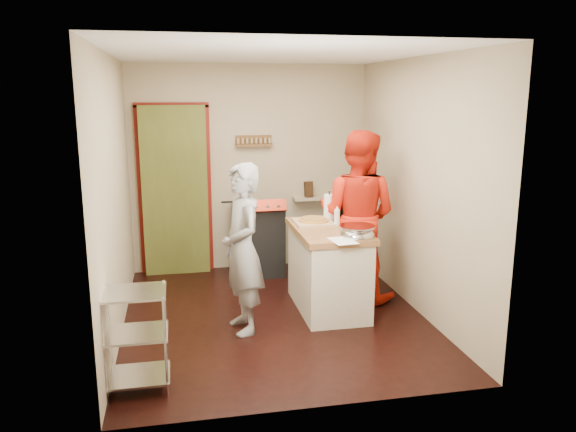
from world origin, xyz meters
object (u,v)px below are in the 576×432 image
at_px(island, 329,266).
at_px(person_red, 357,215).
at_px(wire_shelving, 136,335).
at_px(stove, 258,239).
at_px(person_stripe, 243,249).

bearing_deg(island, person_red, 37.28).
bearing_deg(wire_shelving, person_red, 35.12).
xyz_separation_m(stove, person_stripe, (-0.39, -1.70, 0.36)).
relative_size(wire_shelving, person_red, 0.43).
bearing_deg(person_stripe, island, 100.36).
bearing_deg(stove, island, -67.37).
bearing_deg(person_red, stove, -9.61).
bearing_deg(wire_shelving, stove, 63.15).
xyz_separation_m(wire_shelving, person_red, (2.28, 1.60, 0.49)).
distance_m(wire_shelving, island, 2.29).
bearing_deg(stove, person_red, -46.98).
distance_m(stove, island, 1.43).
distance_m(island, person_stripe, 1.07).
bearing_deg(stove, person_stripe, -103.09).
bearing_deg(person_stripe, person_red, 105.59).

